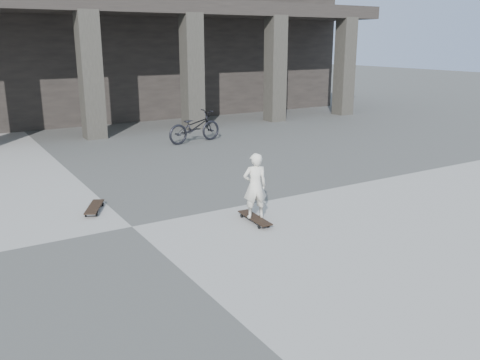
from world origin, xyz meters
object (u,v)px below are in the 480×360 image
longboard (255,218)px  child (255,186)px  bicycle (194,127)px  skateboard_spare (94,207)px

longboard → child: bearing=30.3°
longboard → bicycle: 7.46m
bicycle → skateboard_spare: bearing=129.5°
longboard → child: size_ratio=0.80×
child → bicycle: 7.45m
child → bicycle: child is taller
child → skateboard_spare: bearing=-25.9°
longboard → skateboard_spare: 3.03m
skateboard_spare → bicycle: 6.81m
skateboard_spare → child: size_ratio=0.75×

